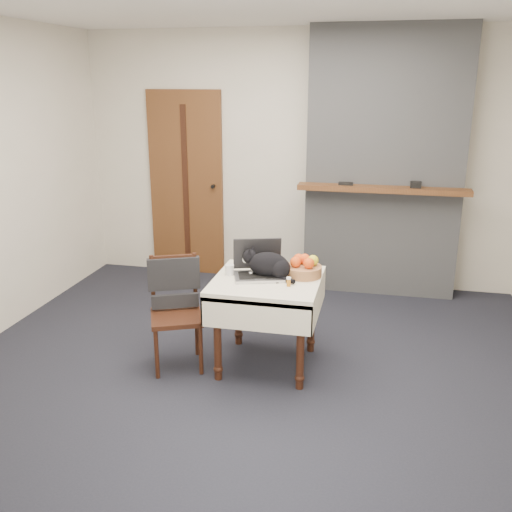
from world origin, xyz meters
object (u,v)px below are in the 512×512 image
at_px(fruit_basket, 304,268).
at_px(chair, 175,296).
at_px(side_table, 267,293).
at_px(laptop, 258,267).
at_px(cat, 269,265).
at_px(door, 186,184).
at_px(pill_bottle, 289,282).
at_px(cream_jar, 230,270).

bearing_deg(fruit_basket, chair, -166.98).
distance_m(side_table, laptop, 0.20).
relative_size(side_table, cat, 1.81).
relative_size(side_table, laptop, 1.79).
relative_size(door, side_table, 2.56).
relative_size(laptop, pill_bottle, 6.55).
distance_m(cat, fruit_basket, 0.26).
relative_size(side_table, chair, 0.92).
height_order(cream_jar, fruit_basket, fruit_basket).
xyz_separation_m(cream_jar, pill_bottle, (0.47, -0.15, -0.00)).
distance_m(laptop, fruit_basket, 0.34).
relative_size(door, fruit_basket, 7.30).
distance_m(door, pill_bottle, 2.60).
height_order(door, side_table, door).
distance_m(cream_jar, chair, 0.46).
bearing_deg(chair, cat, -12.76).
distance_m(laptop, pill_bottle, 0.32).
relative_size(door, cat, 4.64).
height_order(door, cream_jar, door).
xyz_separation_m(pill_bottle, chair, (-0.87, 0.03, -0.19)).
bearing_deg(pill_bottle, laptop, 145.34).
bearing_deg(door, cat, -55.82).
bearing_deg(cream_jar, fruit_basket, 10.18).
height_order(side_table, fruit_basket, fruit_basket).
relative_size(laptop, cat, 1.01).
bearing_deg(side_table, chair, -172.20).
height_order(laptop, chair, laptop).
xyz_separation_m(cream_jar, chair, (-0.40, -0.12, -0.20)).
height_order(laptop, fruit_basket, laptop).
relative_size(side_table, fruit_basket, 2.85).
height_order(cat, fruit_basket, cat).
height_order(door, laptop, door).
distance_m(side_table, pill_bottle, 0.26).
height_order(cream_jar, pill_bottle, cream_jar).
height_order(laptop, cat, laptop).
bearing_deg(side_table, pill_bottle, -34.26).
bearing_deg(cream_jar, laptop, 8.56).
bearing_deg(door, side_table, -56.52).
distance_m(laptop, chair, 0.67).
distance_m(laptop, cat, 0.09).
bearing_deg(laptop, pill_bottle, -52.38).
bearing_deg(fruit_basket, cream_jar, -169.82).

